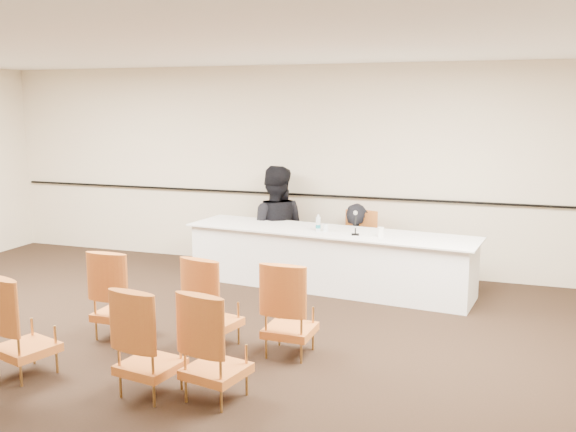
# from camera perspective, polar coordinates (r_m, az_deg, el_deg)

# --- Properties ---
(floor) EXTENTS (10.00, 10.00, 0.00)m
(floor) POSITION_cam_1_polar(r_m,az_deg,el_deg) (6.34, -10.37, -12.82)
(floor) COLOR black
(floor) RESTS_ON ground
(ceiling) EXTENTS (10.00, 10.00, 0.00)m
(ceiling) POSITION_cam_1_polar(r_m,az_deg,el_deg) (5.88, -11.31, 15.28)
(ceiling) COLOR white
(ceiling) RESTS_ON ground
(wall_back) EXTENTS (10.00, 0.04, 3.00)m
(wall_back) POSITION_cam_1_polar(r_m,az_deg,el_deg) (9.57, 1.12, 4.33)
(wall_back) COLOR beige
(wall_back) RESTS_ON ground
(wall_rail) EXTENTS (9.80, 0.04, 0.03)m
(wall_rail) POSITION_cam_1_polar(r_m,az_deg,el_deg) (9.58, 1.04, 1.93)
(wall_rail) COLOR black
(wall_rail) RESTS_ON wall_back
(panel_table) EXTENTS (3.99, 1.34, 0.78)m
(panel_table) POSITION_cam_1_polar(r_m,az_deg,el_deg) (8.58, 3.61, -3.86)
(panel_table) COLOR white
(panel_table) RESTS_ON ground
(panelist_main) EXTENTS (0.68, 0.56, 1.61)m
(panelist_main) POSITION_cam_1_polar(r_m,az_deg,el_deg) (9.06, 6.06, -3.90)
(panelist_main) COLOR black
(panelist_main) RESTS_ON ground
(panelist_main_chair) EXTENTS (0.55, 0.55, 0.95)m
(panelist_main_chair) POSITION_cam_1_polar(r_m,az_deg,el_deg) (9.02, 6.08, -2.67)
(panelist_main_chair) COLOR orange
(panelist_main_chair) RESTS_ON ground
(panelist_second) EXTENTS (1.10, 0.94, 1.97)m
(panelist_second) POSITION_cam_1_polar(r_m,az_deg,el_deg) (9.49, -1.20, -1.45)
(panelist_second) COLOR black
(panelist_second) RESTS_ON ground
(panelist_second_chair) EXTENTS (0.55, 0.55, 0.95)m
(panelist_second_chair) POSITION_cam_1_polar(r_m,az_deg,el_deg) (9.51, -1.20, -1.96)
(panelist_second_chair) COLOR orange
(panelist_second_chair) RESTS_ON ground
(papers) EXTENTS (0.31, 0.23, 0.00)m
(papers) POSITION_cam_1_polar(r_m,az_deg,el_deg) (8.23, 6.53, -1.68)
(papers) COLOR white
(papers) RESTS_ON panel_table
(microphone) EXTENTS (0.15, 0.23, 0.30)m
(microphone) POSITION_cam_1_polar(r_m,az_deg,el_deg) (8.17, 6.02, -0.71)
(microphone) COLOR black
(microphone) RESTS_ON panel_table
(water_bottle) EXTENTS (0.08, 0.08, 0.22)m
(water_bottle) POSITION_cam_1_polar(r_m,az_deg,el_deg) (8.43, 2.70, -0.61)
(water_bottle) COLOR #187885
(water_bottle) RESTS_ON panel_table
(drinking_glass) EXTENTS (0.07, 0.07, 0.10)m
(drinking_glass) POSITION_cam_1_polar(r_m,az_deg,el_deg) (8.43, 3.36, -1.03)
(drinking_glass) COLOR white
(drinking_glass) RESTS_ON panel_table
(coffee_cup) EXTENTS (0.11, 0.11, 0.13)m
(coffee_cup) POSITION_cam_1_polar(r_m,az_deg,el_deg) (8.12, 8.23, -1.45)
(coffee_cup) COLOR white
(coffee_cup) RESTS_ON panel_table
(aud_chair_front_left) EXTENTS (0.50, 0.50, 0.95)m
(aud_chair_front_left) POSITION_cam_1_polar(r_m,az_deg,el_deg) (7.00, -14.75, -6.65)
(aud_chair_front_left) COLOR orange
(aud_chair_front_left) RESTS_ON ground
(aud_chair_front_mid) EXTENTS (0.60, 0.60, 0.95)m
(aud_chair_front_mid) POSITION_cam_1_polar(r_m,az_deg,el_deg) (6.54, -6.67, -7.55)
(aud_chair_front_mid) COLOR orange
(aud_chair_front_mid) RESTS_ON ground
(aud_chair_front_right) EXTENTS (0.51, 0.51, 0.95)m
(aud_chair_front_right) POSITION_cam_1_polar(r_m,az_deg,el_deg) (6.30, 0.18, -8.16)
(aud_chair_front_right) COLOR orange
(aud_chair_front_right) RESTS_ON ground
(aud_chair_back_left) EXTENTS (0.62, 0.62, 0.95)m
(aud_chair_back_left) POSITION_cam_1_polar(r_m,az_deg,el_deg) (6.31, -22.35, -8.92)
(aud_chair_back_left) COLOR orange
(aud_chair_back_left) RESTS_ON ground
(aud_chair_back_mid) EXTENTS (0.58, 0.58, 0.95)m
(aud_chair_back_mid) POSITION_cam_1_polar(r_m,az_deg,el_deg) (5.60, -12.19, -10.77)
(aud_chair_back_mid) COLOR orange
(aud_chair_back_mid) RESTS_ON ground
(aud_chair_back_right) EXTENTS (0.59, 0.59, 0.95)m
(aud_chair_back_right) POSITION_cam_1_polar(r_m,az_deg,el_deg) (5.42, -6.43, -11.30)
(aud_chair_back_right) COLOR orange
(aud_chair_back_right) RESTS_ON ground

